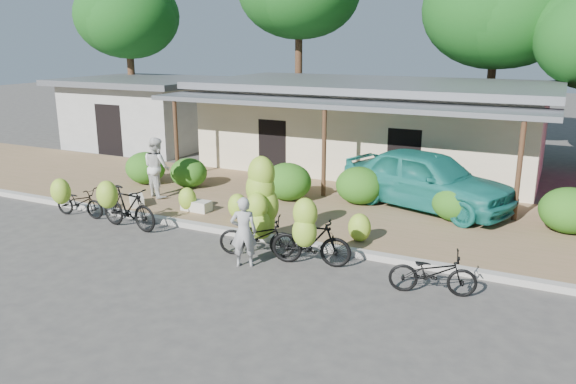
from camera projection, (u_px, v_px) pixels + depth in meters
name	position (u px, v px, depth m)	size (l,w,h in m)	color
ground	(217.00, 267.00, 12.37)	(100.00, 100.00, 0.00)	#413F3D
sidewalk	(309.00, 206.00, 16.69)	(60.00, 6.00, 0.12)	#906A4D
curb	(260.00, 237.00, 14.08)	(60.00, 0.25, 0.15)	#A8A399
shop_main	(373.00, 125.00, 21.39)	(13.00, 8.50, 3.35)	beige
shop_grey	(146.00, 112.00, 26.14)	(7.00, 6.00, 3.15)	#AEAFA9
tree_back_left	(126.00, 14.00, 27.95)	(5.26, 5.15, 8.05)	#4E311F
tree_center_right	(493.00, 7.00, 23.73)	(6.28, 6.25, 8.61)	#4E311F
hedge_0	(145.00, 168.00, 18.99)	(1.38, 1.24, 1.08)	#236016
hedge_1	(189.00, 173.00, 18.53)	(1.25, 1.12, 0.97)	#236016
hedge_2	(288.00, 182.00, 17.03)	(1.46, 1.32, 1.14)	#236016
hedge_3	(359.00, 185.00, 16.64)	(1.42, 1.28, 1.11)	#236016
hedge_4	(456.00, 203.00, 15.06)	(1.28, 1.15, 1.00)	#236016
hedge_5	(570.00, 210.00, 14.11)	(1.49, 1.34, 1.16)	#236016
bike_far_left	(76.00, 200.00, 15.68)	(1.66, 1.22, 1.26)	black
bike_left	(125.00, 206.00, 14.67)	(1.95, 1.25, 1.45)	black
bike_center	(260.00, 214.00, 13.11)	(1.90, 1.42, 2.25)	black
bike_right	(310.00, 238.00, 12.19)	(1.87, 1.29, 1.72)	black
bike_far_right	(433.00, 273.00, 10.98)	(1.79, 0.97, 0.89)	black
loose_banana_a	(187.00, 199.00, 16.03)	(0.54, 0.46, 0.67)	#96CA32
loose_banana_b	(238.00, 206.00, 15.28)	(0.56, 0.48, 0.70)	#96CA32
loose_banana_c	(359.00, 227.00, 13.55)	(0.56, 0.48, 0.70)	#96CA32
sack_near	(196.00, 206.00, 16.04)	(0.85, 0.40, 0.30)	beige
sack_far	(137.00, 200.00, 16.60)	(0.75, 0.38, 0.28)	beige
vendor	(244.00, 232.00, 12.25)	(0.58, 0.38, 1.59)	#9B9B9B
bystander	(157.00, 167.00, 17.33)	(0.90, 0.70, 1.86)	silver
teal_van	(427.00, 179.00, 16.14)	(2.02, 5.02, 1.71)	#1A796F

